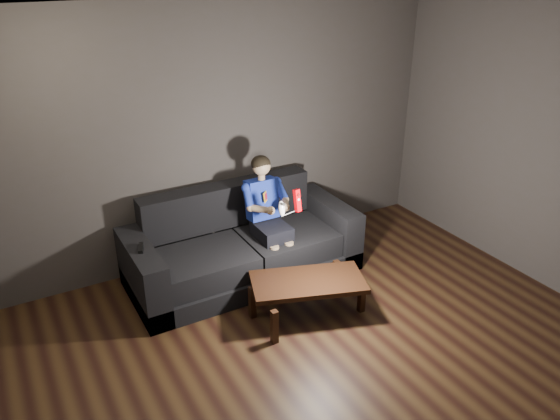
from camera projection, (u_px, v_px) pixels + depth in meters
floor at (361, 387)px, 4.24m from camera, size 5.00×5.00×0.00m
back_wall at (222, 135)px, 5.63m from camera, size 5.00×0.04×2.70m
ceiling at (392, 23)px, 3.08m from camera, size 5.00×5.00×0.02m
sofa at (242, 250)px, 5.60m from camera, size 2.32×1.00×0.90m
child at (267, 207)px, 5.47m from camera, size 0.46×0.57×1.14m
wii_remote_red at (297, 200)px, 5.06m from camera, size 0.06×0.09×0.22m
nunchuk_white at (282, 209)px, 5.02m from camera, size 0.07×0.10×0.16m
wii_remote_black at (141, 248)px, 4.91m from camera, size 0.09×0.17×0.03m
coffee_table at (308, 285)px, 4.96m from camera, size 1.13×0.82×0.37m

